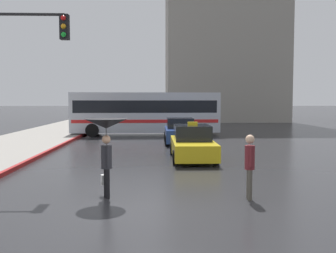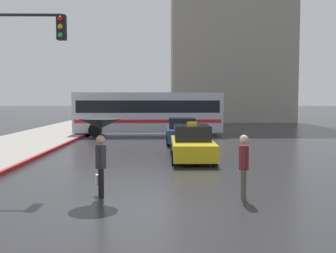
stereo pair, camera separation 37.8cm
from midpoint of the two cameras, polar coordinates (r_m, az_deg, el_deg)
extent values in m
plane|color=#262628|center=(9.82, -1.05, -11.91)|extent=(300.00, 300.00, 0.00)
cube|color=gold|center=(17.74, 4.12, -3.09)|extent=(1.80, 4.73, 0.69)
cube|color=black|center=(17.91, 4.07, -0.86)|extent=(1.58, 2.13, 0.66)
cylinder|color=black|center=(16.42, 7.53, -4.42)|extent=(0.20, 0.60, 0.60)
cylinder|color=black|center=(16.27, 1.54, -4.47)|extent=(0.20, 0.60, 0.60)
cylinder|color=black|center=(19.30, 6.30, -3.16)|extent=(0.20, 0.60, 0.60)
cylinder|color=black|center=(19.17, 1.21, -3.18)|extent=(0.20, 0.60, 0.60)
cube|color=yellow|center=(17.64, 4.14, 0.41)|extent=(0.44, 0.16, 0.16)
cube|color=navy|center=(24.10, 2.48, -1.14)|extent=(1.80, 4.20, 0.76)
cube|color=black|center=(24.26, 2.46, 0.51)|extent=(1.58, 1.89, 0.61)
cylinder|color=black|center=(22.89, 4.79, -2.03)|extent=(0.20, 0.60, 0.60)
cylinder|color=black|center=(22.80, 0.51, -2.04)|extent=(0.20, 0.60, 0.60)
cylinder|color=black|center=(25.47, 4.24, -1.42)|extent=(0.20, 0.60, 0.60)
cylinder|color=black|center=(25.38, 0.39, -1.43)|extent=(0.20, 0.60, 0.60)
cube|color=#B2B7C1|center=(29.42, -2.50, 2.09)|extent=(10.96, 2.91, 2.92)
cube|color=black|center=(29.40, -2.51, 2.94)|extent=(10.42, 2.91, 0.89)
cube|color=red|center=(29.44, -2.50, 0.90)|extent=(10.64, 2.92, 0.24)
cylinder|color=black|center=(28.52, -10.15, -0.53)|extent=(0.97, 0.32, 0.96)
cylinder|color=black|center=(30.90, -9.58, -0.18)|extent=(0.97, 0.32, 0.96)
cylinder|color=black|center=(28.52, 4.63, -0.48)|extent=(0.97, 0.32, 0.96)
cylinder|color=black|center=(30.90, 4.06, -0.14)|extent=(0.97, 0.32, 0.96)
cylinder|color=black|center=(10.91, -8.60, -8.18)|extent=(0.15, 0.15, 0.80)
cylinder|color=black|center=(11.12, -8.81, -7.95)|extent=(0.15, 0.15, 0.80)
cylinder|color=#28282D|center=(10.89, -8.75, -4.38)|extent=(0.37, 0.37, 0.63)
sphere|color=tan|center=(10.83, -8.78, -1.85)|extent=(0.23, 0.23, 0.23)
cylinder|color=#28282D|center=(10.70, -8.57, -4.27)|extent=(0.09, 0.09, 0.54)
cylinder|color=#28282D|center=(11.06, -8.92, -4.00)|extent=(0.09, 0.09, 0.54)
cone|color=black|center=(10.79, -8.80, 0.42)|extent=(1.18, 1.18, 0.27)
cylinder|color=black|center=(10.82, -8.78, -1.42)|extent=(0.02, 0.02, 0.70)
cube|color=white|center=(11.25, -9.21, -7.60)|extent=(0.15, 0.20, 0.28)
cylinder|color=#4C473D|center=(10.93, 11.81, -8.16)|extent=(0.13, 0.13, 0.81)
cylinder|color=#4C473D|center=(10.72, 11.96, -8.41)|extent=(0.13, 0.13, 0.81)
cylinder|color=maroon|center=(10.69, 11.94, -4.46)|extent=(0.29, 0.29, 0.64)
sphere|color=#DBAD89|center=(10.63, 11.98, -1.84)|extent=(0.24, 0.24, 0.24)
cylinder|color=maroon|center=(10.86, 11.82, -4.07)|extent=(0.08, 0.08, 0.55)
cylinder|color=maroon|center=(10.52, 12.07, -4.33)|extent=(0.08, 0.08, 0.55)
cylinder|color=black|center=(13.93, -20.08, 14.98)|extent=(2.73, 0.10, 0.10)
cube|color=black|center=(13.48, -14.40, 13.74)|extent=(0.28, 0.28, 0.80)
sphere|color=red|center=(13.37, -14.59, 14.95)|extent=(0.16, 0.16, 0.16)
sphere|color=orange|center=(13.33, -14.57, 13.86)|extent=(0.16, 0.16, 0.16)
sphere|color=green|center=(13.28, -14.55, 12.75)|extent=(0.16, 0.16, 0.16)
cube|color=gray|center=(52.37, 8.88, 15.73)|extent=(14.22, 12.38, 26.80)
camera|label=1|loc=(0.19, -89.42, 0.04)|focal=42.00mm
camera|label=2|loc=(0.19, 90.58, -0.04)|focal=42.00mm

